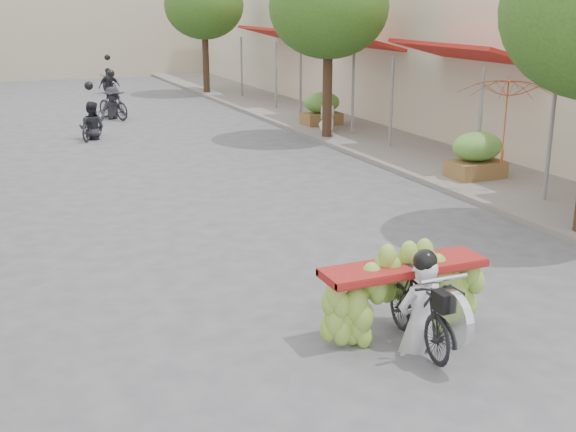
{
  "coord_description": "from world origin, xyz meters",
  "views": [
    {
      "loc": [
        -3.99,
        -4.95,
        3.94
      ],
      "look_at": [
        -0.22,
        3.82,
        1.1
      ],
      "focal_mm": 45.0,
      "sensor_mm": 36.0,
      "label": 1
    }
  ],
  "objects": [
    {
      "name": "street_tree_mid",
      "position": [
        5.4,
        14.0,
        3.78
      ],
      "size": [
        3.4,
        3.4,
        5.25
      ],
      "color": "#3A2719",
      "rests_on": "ground"
    },
    {
      "name": "far_building",
      "position": [
        0.0,
        38.0,
        3.5
      ],
      "size": [
        20.0,
        6.0,
        7.0
      ],
      "primitive_type": "cube",
      "color": "#B8AB91",
      "rests_on": "ground"
    },
    {
      "name": "pedestrian",
      "position": [
        5.86,
        14.89,
        0.94
      ],
      "size": [
        0.93,
        0.9,
        1.65
      ],
      "rotation": [
        0.0,
        0.0,
        3.88
      ],
      "color": "white",
      "rests_on": "ground"
    },
    {
      "name": "market_umbrella",
      "position": [
        5.92,
        6.77,
        2.52
      ],
      "size": [
        2.3,
        2.3,
        1.83
      ],
      "rotation": [
        0.0,
        0.0,
        -0.15
      ],
      "color": "#A73B16",
      "rests_on": "ground"
    },
    {
      "name": "bg_motorbike_c",
      "position": [
        1.51,
        28.06,
        0.83
      ],
      "size": [
        1.06,
        1.52,
        1.95
      ],
      "color": "black",
      "rests_on": "ground"
    },
    {
      "name": "ground",
      "position": [
        0.0,
        0.0,
        0.0
      ],
      "size": [
        120.0,
        120.0,
        0.0
      ],
      "primitive_type": "plane",
      "color": "#57575C",
      "rests_on": "ground"
    },
    {
      "name": "shophouse_row_right",
      "position": [
        11.99,
        14.0,
        3.0
      ],
      "size": [
        9.77,
        40.0,
        6.0
      ],
      "color": "beige",
      "rests_on": "ground"
    },
    {
      "name": "sidewalk_right",
      "position": [
        7.0,
        15.0,
        0.06
      ],
      "size": [
        4.0,
        60.0,
        0.12
      ],
      "primitive_type": "cube",
      "color": "slate",
      "rests_on": "ground"
    },
    {
      "name": "banana_motorbike",
      "position": [
        0.5,
        1.75,
        0.7
      ],
      "size": [
        2.2,
        1.81,
        2.08
      ],
      "color": "black",
      "rests_on": "ground"
    },
    {
      "name": "bg_motorbike_b",
      "position": [
        0.32,
        20.49,
        0.84
      ],
      "size": [
        1.19,
        1.77,
        1.95
      ],
      "color": "black",
      "rests_on": "ground"
    },
    {
      "name": "produce_crate_mid",
      "position": [
        6.2,
        8.0,
        0.71
      ],
      "size": [
        1.2,
        0.88,
        1.16
      ],
      "color": "brown",
      "rests_on": "ground"
    },
    {
      "name": "produce_crate_far",
      "position": [
        6.2,
        16.0,
        0.71
      ],
      "size": [
        1.2,
        0.88,
        1.16
      ],
      "color": "brown",
      "rests_on": "ground"
    },
    {
      "name": "street_tree_far",
      "position": [
        5.4,
        26.0,
        3.78
      ],
      "size": [
        3.4,
        3.4,
        5.25
      ],
      "color": "#3A2719",
      "rests_on": "ground"
    },
    {
      "name": "bg_motorbike_a",
      "position": [
        -0.94,
        16.94,
        0.77
      ],
      "size": [
        1.17,
        1.54,
        1.95
      ],
      "color": "black",
      "rests_on": "ground"
    }
  ]
}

